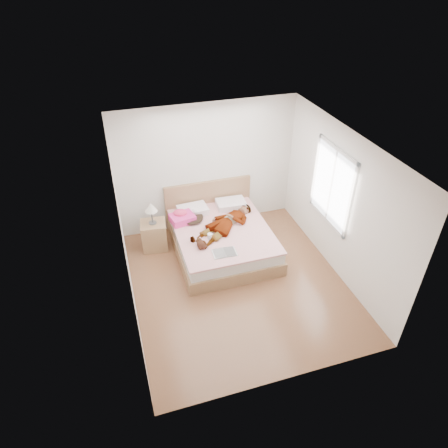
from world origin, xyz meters
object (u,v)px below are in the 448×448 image
Objects in this scene: towel at (182,217)px; nightstand at (154,233)px; bed at (221,237)px; phone at (194,211)px; magazine at (225,253)px; woman at (225,221)px; plush_toy at (201,244)px; coffee_mug at (210,236)px.

towel is 0.50× the size of nightstand.
bed is 0.85m from towel.
phone is 1.22m from magazine.
magazine is at bearing -113.26° from phone.
towel reaches higher than woman.
woman is 0.83m from magazine.
woman is 0.85m from towel.
nightstand is (-1.32, 0.40, -0.28)m from woman.
bed is at bearing 77.44° from magazine.
plush_toy is (-0.34, 0.28, 0.07)m from magazine.
nightstand is (-0.72, 0.90, -0.25)m from plush_toy.
bed reaches higher than magazine.
phone is 0.23× the size of magazine.
towel is 3.58× the size of coffee_mug.
towel is 1.18× the size of magazine.
nightstand is at bearing 131.89° from magazine.
phone reaches higher than magazine.
magazine is 0.45m from plush_toy.
nightstand is (-1.23, 0.41, 0.06)m from bed.
phone is 0.10× the size of nightstand.
woman is at bearing 39.93° from plush_toy.
coffee_mug is 0.50× the size of plush_toy.
nightstand is (-0.93, 0.70, -0.23)m from coffee_mug.
nightstand reaches higher than coffee_mug.
nightstand is at bearing -179.90° from towel.
woman is 1.41m from nightstand.
phone is 0.72m from coffee_mug.
bed is 0.78m from plush_toy.
plush_toy is (0.15, -0.90, -0.02)m from towel.
towel is at bearing 117.81° from coffee_mug.
bed is at bearing 44.60° from coffee_mug.
coffee_mug is (-0.12, 0.48, 0.05)m from magazine.
bed is at bearing -31.55° from towel.
plush_toy is 1.18m from nightstand.
bed is at bearing 43.88° from plush_toy.
plush_toy is at bearing -136.12° from bed.
coffee_mug is at bearing -36.91° from nightstand.
plush_toy reaches higher than magazine.
bed reaches higher than coffee_mug.
bed is 0.83m from magazine.
plush_toy is at bearing -80.38° from towel.
phone is 0.71× the size of coffee_mug.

